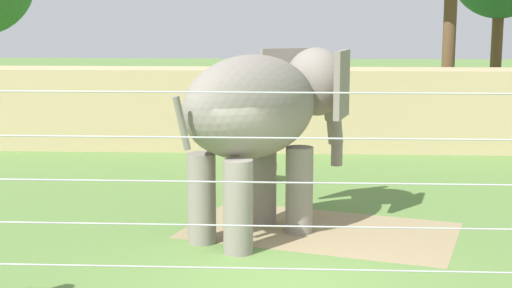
{
  "coord_description": "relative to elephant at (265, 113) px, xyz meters",
  "views": [
    {
      "loc": [
        0.05,
        -10.78,
        3.96
      ],
      "look_at": [
        -0.72,
        4.11,
        1.4
      ],
      "focal_mm": 52.25,
      "sensor_mm": 36.0,
      "label": 1
    }
  ],
  "objects": [
    {
      "name": "ground_plane",
      "position": [
        0.49,
        -2.52,
        -2.23
      ],
      "size": [
        120.0,
        120.0,
        0.0
      ],
      "primitive_type": "plane",
      "color": "#5B7F3D"
    },
    {
      "name": "elephant",
      "position": [
        0.0,
        0.0,
        0.0
      ],
      "size": [
        3.59,
        3.96,
        3.37
      ],
      "color": "gray",
      "rests_on": "ground"
    },
    {
      "name": "dirt_patch",
      "position": [
        1.05,
        0.22,
        -2.23
      ],
      "size": [
        5.54,
        4.15,
        0.01
      ],
      "primitive_type": "cube",
      "rotation": [
        0.0,
        0.0,
        -0.3
      ],
      "color": "#937F5B",
      "rests_on": "ground"
    },
    {
      "name": "embankment_wall",
      "position": [
        0.49,
        8.98,
        -1.02
      ],
      "size": [
        36.0,
        1.8,
        2.42
      ],
      "primitive_type": "cube",
      "color": "tan",
      "rests_on": "ground"
    },
    {
      "name": "cable_fence",
      "position": [
        0.49,
        -5.11,
        -0.59
      ],
      "size": [
        11.4,
        0.25,
        3.26
      ],
      "color": "brown",
      "rests_on": "ground"
    },
    {
      "name": "enrichment_ball",
      "position": [
        -0.25,
        4.36,
        -1.85
      ],
      "size": [
        0.78,
        0.78,
        0.78
      ],
      "primitive_type": "sphere",
      "color": "tan",
      "rests_on": "ground"
    }
  ]
}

